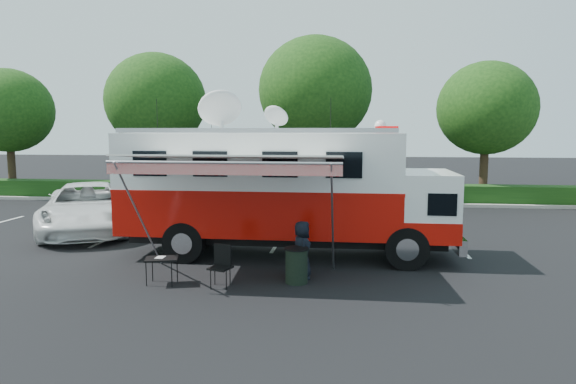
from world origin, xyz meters
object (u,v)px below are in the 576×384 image
(command_truck, at_px, (283,189))
(white_suv, at_px, (88,232))
(folding_table, at_px, (161,260))
(trash_bin, at_px, (297,265))

(command_truck, height_order, white_suv, command_truck)
(white_suv, xyz_separation_m, folding_table, (5.15, -6.05, 0.62))
(command_truck, height_order, folding_table, command_truck)
(white_suv, height_order, trash_bin, white_suv)
(command_truck, bearing_deg, trash_bin, -75.99)
(white_suv, relative_size, trash_bin, 7.32)
(folding_table, bearing_deg, trash_bin, 8.62)
(trash_bin, bearing_deg, folding_table, -171.38)
(white_suv, distance_m, trash_bin, 10.13)
(folding_table, bearing_deg, command_truck, 51.19)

